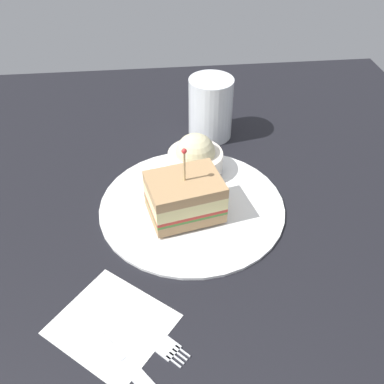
{
  "coord_description": "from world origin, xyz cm",
  "views": [
    {
      "loc": [
        -4.83,
        -46.09,
        42.34
      ],
      "look_at": [
        0.0,
        0.0,
        2.85
      ],
      "focal_mm": 40.36,
      "sensor_mm": 36.0,
      "label": 1
    }
  ],
  "objects": [
    {
      "name": "ground_plane",
      "position": [
        0.0,
        0.0,
        -1.0
      ],
      "size": [
        95.48,
        95.48,
        2.0
      ],
      "primitive_type": "cube",
      "color": "black"
    },
    {
      "name": "plate",
      "position": [
        0.0,
        0.0,
        0.43
      ],
      "size": [
        26.72,
        26.72,
        0.85
      ],
      "primitive_type": "cylinder",
      "color": "white",
      "rests_on": "ground_plane"
    },
    {
      "name": "sandwich_half_center",
      "position": [
        -1.2,
        -1.95,
        3.78
      ],
      "size": [
        11.11,
        9.3,
        10.83
      ],
      "color": "tan",
      "rests_on": "plate"
    },
    {
      "name": "coleslaw_bowl",
      "position": [
        1.35,
        7.93,
        3.17
      ],
      "size": [
        8.56,
        8.56,
        6.16
      ],
      "color": "silver",
      "rests_on": "plate"
    },
    {
      "name": "drink_glass",
      "position": [
        5.17,
        18.82,
        4.75
      ],
      "size": [
        7.58,
        7.58,
        10.66
      ],
      "color": "silver",
      "rests_on": "ground_plane"
    },
    {
      "name": "napkin",
      "position": [
        -10.87,
        -18.37,
        0.07
      ],
      "size": [
        15.98,
        15.83,
        0.15
      ],
      "primitive_type": "cube",
      "rotation": [
        0.0,
        0.0,
        5.59
      ],
      "color": "white",
      "rests_on": "ground_plane"
    },
    {
      "name": "fork",
      "position": [
        -6.72,
        -20.14,
        0.17
      ],
      "size": [
        10.21,
        10.1,
        0.35
      ],
      "color": "silver",
      "rests_on": "ground_plane"
    },
    {
      "name": "knife",
      "position": [
        -9.92,
        -22.26,
        0.18
      ],
      "size": [
        9.19,
        11.37,
        0.35
      ],
      "color": "silver",
      "rests_on": "ground_plane"
    }
  ]
}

